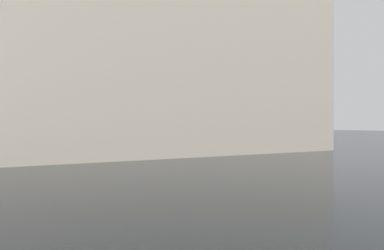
# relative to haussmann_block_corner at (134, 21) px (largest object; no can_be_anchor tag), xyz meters

# --- Properties ---
(haussmann_block_corner) EXTENTS (15.81, 21.99, 18.23)m
(haussmann_block_corner) POSITION_rel_haussmann_block_corner_xyz_m (0.00, 0.00, 0.00)
(haussmann_block_corner) COLOR beige
(haussmann_block_corner) RESTS_ON ground_plane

